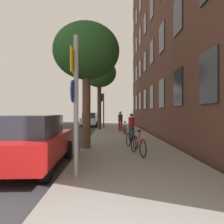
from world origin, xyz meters
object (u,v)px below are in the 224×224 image
Objects in this scene: sign_post at (75,97)px; bicycle_0 at (138,145)px; car_0 at (32,141)px; car_1 at (90,119)px; tree_far at (99,74)px; pedestrian_1 at (120,120)px; pedestrian_0 at (131,125)px; tree_near at (86,52)px; bicycle_1 at (132,140)px; bicycle_2 at (125,129)px; traffic_light at (103,104)px.

bicycle_0 is at bearing 54.82° from sign_post.
sign_post is 2.30m from car_0.
car_0 is 19.21m from car_1.
bicycle_0 is at bearing 23.86° from car_0.
tree_far reaches higher than sign_post.
tree_far is 5.19m from pedestrian_1.
pedestrian_0 is at bearing -75.00° from tree_far.
bicycle_0 is at bearing -79.20° from car_1.
tree_near is at bearing 66.79° from car_0.
pedestrian_0 is at bearing 48.60° from tree_near.
pedestrian_0 is (0.24, 2.59, 0.52)m from bicycle_1.
pedestrian_0 is (2.20, -8.23, -4.34)m from tree_far.
sign_post is 15.46m from tree_far.
bicycle_0 is at bearing -89.04° from pedestrian_1.
bicycle_2 is (0.02, 7.52, -0.00)m from bicycle_0.
bicycle_2 reaches higher than bicycle_1.
pedestrian_1 is at bearing 77.22° from tree_near.
sign_post is 10.56m from bicycle_2.
car_1 is at bearing 94.06° from sign_post.
bicycle_2 is (2.12, 5.93, -3.90)m from tree_near.
sign_post reaches higher than pedestrian_0.
pedestrian_1 is (-0.34, 5.94, 0.07)m from pedestrian_0.
bicycle_1 is at bearing -82.54° from traffic_light.
sign_post reaches higher than bicycle_0.
tree_far is at bearing -95.69° from traffic_light.
tree_far is (-0.11, 15.12, 3.23)m from sign_post.
sign_post is at bearing -100.76° from bicycle_2.
pedestrian_1 reaches higher than car_0.
traffic_light is at bearing 96.96° from bicycle_0.
bicycle_2 is 2.65m from pedestrian_1.
traffic_light reaches higher than bicycle_1.
car_0 is (-3.26, -11.62, -0.22)m from pedestrian_1.
bicycle_0 is 3.77m from car_0.
pedestrian_1 is at bearing 90.64° from bicycle_1.
traffic_light is 3.75m from car_1.
tree_near reaches higher than bicycle_0.
car_1 is at bearing 104.16° from tree_far.
pedestrian_0 is (0.14, -3.36, 0.51)m from bicycle_2.
tree_far is at bearing -75.84° from car_1.
car_1 reaches higher than bicycle_1.
tree_far is 1.50× the size of car_0.
car_0 is at bearing -137.38° from bicycle_1.
traffic_light is 13.46m from bicycle_1.
traffic_light is at bearing 109.31° from pedestrian_1.
car_1 is (-3.21, 7.60, -0.22)m from pedestrian_1.
tree_near is (-0.18, 4.32, 2.28)m from sign_post.
sign_post reaches higher than bicycle_1.
tree_near is 0.84× the size of tree_far.
tree_far is at bearing 112.95° from bicycle_2.
traffic_light is 0.80× the size of car_0.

